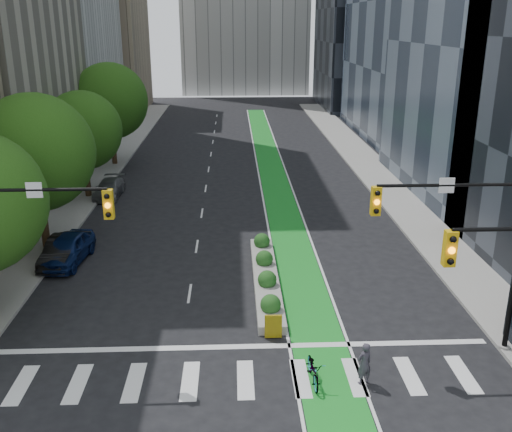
{
  "coord_description": "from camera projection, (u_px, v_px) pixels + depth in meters",
  "views": [
    {
      "loc": [
        -0.34,
        -18.58,
        12.28
      ],
      "look_at": [
        0.77,
        8.5,
        3.0
      ],
      "focal_mm": 40.0,
      "sensor_mm": 36.0,
      "label": 1
    }
  ],
  "objects": [
    {
      "name": "tree_far",
      "position": [
        110.0,
        101.0,
        49.53
      ],
      "size": [
        6.6,
        6.6,
        9.0
      ],
      "color": "black",
      "rests_on": "ground"
    },
    {
      "name": "cyclist",
      "position": [
        364.0,
        364.0,
        20.14
      ],
      "size": [
        0.7,
        0.59,
        1.63
      ],
      "primitive_type": "imported",
      "rotation": [
        0.0,
        0.0,
        3.54
      ],
      "color": "#37343E",
      "rests_on": "ground"
    },
    {
      "name": "sidewalk_right",
      "position": [
        385.0,
        182.0,
        45.62
      ],
      "size": [
        3.6,
        90.0,
        0.15
      ],
      "primitive_type": "cube",
      "color": "gray",
      "rests_on": "ground"
    },
    {
      "name": "parked_car_left_near",
      "position": [
        68.0,
        249.0,
        30.36
      ],
      "size": [
        2.31,
        4.74,
        1.56
      ],
      "primitive_type": "imported",
      "rotation": [
        0.0,
        0.0,
        -0.11
      ],
      "color": "#0D1E50",
      "rests_on": "ground"
    },
    {
      "name": "parked_car_left_mid",
      "position": [
        62.0,
        251.0,
        30.33
      ],
      "size": [
        1.63,
        4.3,
        1.4
      ],
      "primitive_type": "imported",
      "rotation": [
        0.0,
        0.0,
        -0.04
      ],
      "color": "black",
      "rests_on": "ground"
    },
    {
      "name": "tree_mid",
      "position": [
        35.0,
        153.0,
        30.66
      ],
      "size": [
        6.4,
        6.4,
        8.78
      ],
      "color": "black",
      "rests_on": "ground"
    },
    {
      "name": "parked_car_left_far",
      "position": [
        109.0,
        188.0,
        41.91
      ],
      "size": [
        1.87,
        4.38,
        1.26
      ],
      "primitive_type": "imported",
      "rotation": [
        0.0,
        0.0,
        -0.03
      ],
      "color": "slate",
      "rests_on": "ground"
    },
    {
      "name": "building_tan_far",
      "position": [
        90.0,
        16.0,
        78.95
      ],
      "size": [
        14.0,
        16.0,
        26.0
      ],
      "primitive_type": "cube",
      "color": "tan",
      "rests_on": "ground"
    },
    {
      "name": "bicycle",
      "position": [
        313.0,
        369.0,
        20.35
      ],
      "size": [
        0.74,
        1.91,
        0.99
      ],
      "primitive_type": "imported",
      "rotation": [
        0.0,
        0.0,
        0.05
      ],
      "color": "gray",
      "rests_on": "ground"
    },
    {
      "name": "bike_lane_paint",
      "position": [
        271.0,
        169.0,
        50.02
      ],
      "size": [
        2.2,
        70.0,
        0.01
      ],
      "primitive_type": "cube",
      "color": "#188825",
      "rests_on": "ground"
    },
    {
      "name": "building_dark_end",
      "position": [
        372.0,
        9.0,
        82.07
      ],
      "size": [
        14.0,
        18.0,
        28.0
      ],
      "primitive_type": "cube",
      "color": "black",
      "rests_on": "ground"
    },
    {
      "name": "signal_right",
      "position": [
        481.0,
        238.0,
        20.77
      ],
      "size": [
        5.82,
        0.51,
        7.2
      ],
      "color": "black",
      "rests_on": "ground"
    },
    {
      "name": "sidewalk_left",
      "position": [
        88.0,
        185.0,
        44.7
      ],
      "size": [
        3.6,
        90.0,
        0.15
      ],
      "primitive_type": "cube",
      "color": "gray",
      "rests_on": "ground"
    },
    {
      "name": "tree_midfar",
      "position": [
        82.0,
        131.0,
        40.32
      ],
      "size": [
        5.6,
        5.6,
        7.76
      ],
      "color": "black",
      "rests_on": "ground"
    },
    {
      "name": "ground",
      "position": [
        245.0,
        364.0,
        21.55
      ],
      "size": [
        160.0,
        160.0,
        0.0
      ],
      "primitive_type": "plane",
      "color": "black",
      "rests_on": "ground"
    },
    {
      "name": "median_planter",
      "position": [
        266.0,
        276.0,
        28.13
      ],
      "size": [
        1.2,
        10.26,
        1.1
      ],
      "color": "gray",
      "rests_on": "ground"
    }
  ]
}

